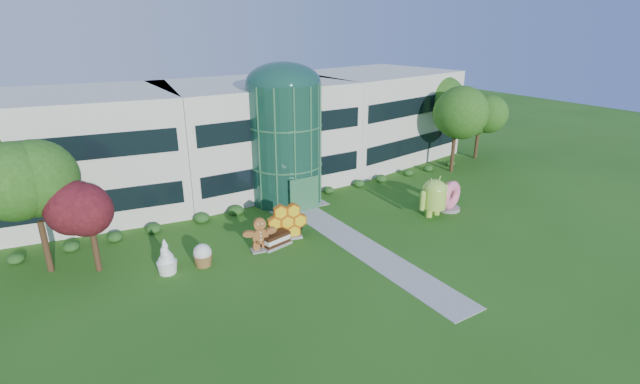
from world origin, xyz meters
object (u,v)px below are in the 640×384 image
donut (449,195)px  gingerbread (260,234)px  android_green (434,195)px  android_black (295,222)px

donut → gingerbread: 16.03m
android_green → android_black: 11.16m
android_black → gingerbread: bearing=175.2°
android_green → android_black: size_ratio=1.88×
android_black → donut: bearing=-34.0°
android_black → donut: size_ratio=0.75×
donut → gingerbread: (-15.94, 1.66, -0.06)m
android_green → gingerbread: size_ratio=1.37×
android_black → gingerbread: gingerbread is taller
android_black → donut: (12.70, -2.68, 0.31)m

